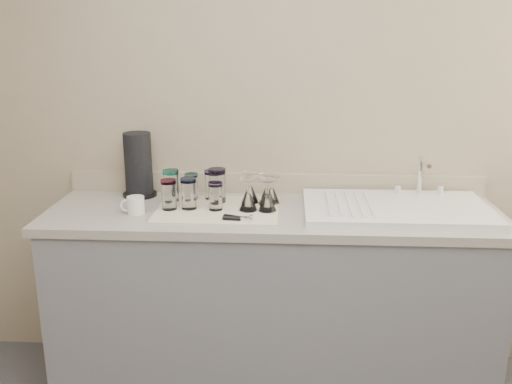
# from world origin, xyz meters

# --- Properties ---
(room_envelope) EXTENTS (3.54, 3.50, 2.52)m
(room_envelope) POSITION_xyz_m (0.00, 0.00, 1.56)
(room_envelope) COLOR #49494E
(room_envelope) RESTS_ON ground
(counter_unit) EXTENTS (2.06, 0.62, 0.90)m
(counter_unit) POSITION_xyz_m (0.00, 1.20, 0.45)
(counter_unit) COLOR slate
(counter_unit) RESTS_ON ground
(sink_unit) EXTENTS (0.82, 0.50, 0.22)m
(sink_unit) POSITION_xyz_m (0.55, 1.20, 0.92)
(sink_unit) COLOR white
(sink_unit) RESTS_ON counter_unit
(dish_towel) EXTENTS (0.55, 0.42, 0.01)m
(dish_towel) POSITION_xyz_m (-0.25, 1.19, 0.90)
(dish_towel) COLOR white
(dish_towel) RESTS_ON counter_unit
(tumbler_teal) EXTENTS (0.07, 0.07, 0.15)m
(tumbler_teal) POSITION_xyz_m (-0.49, 1.30, 0.98)
(tumbler_teal) COLOR white
(tumbler_teal) RESTS_ON dish_towel
(tumbler_cyan) EXTENTS (0.06, 0.06, 0.12)m
(tumbler_cyan) POSITION_xyz_m (-0.40, 1.34, 0.97)
(tumbler_cyan) COLOR white
(tumbler_cyan) RESTS_ON dish_towel
(tumbler_purple) EXTENTS (0.08, 0.08, 0.16)m
(tumbler_purple) POSITION_xyz_m (-0.27, 1.29, 0.99)
(tumbler_purple) COLOR white
(tumbler_purple) RESTS_ON dish_towel
(tumbler_magenta) EXTENTS (0.07, 0.07, 0.14)m
(tumbler_magenta) POSITION_xyz_m (-0.47, 1.17, 0.98)
(tumbler_magenta) COLOR white
(tumbler_magenta) RESTS_ON dish_towel
(tumbler_blue) EXTENTS (0.07, 0.07, 0.14)m
(tumbler_blue) POSITION_xyz_m (-0.38, 1.18, 0.98)
(tumbler_blue) COLOR white
(tumbler_blue) RESTS_ON dish_towel
(tumbler_lavender) EXTENTS (0.06, 0.06, 0.13)m
(tumbler_lavender) POSITION_xyz_m (-0.26, 1.17, 0.97)
(tumbler_lavender) COLOR white
(tumbler_lavender) RESTS_ON dish_towel
(tumbler_extra) EXTENTS (0.07, 0.07, 0.14)m
(tumbler_extra) POSITION_xyz_m (-0.30, 1.34, 0.98)
(tumbler_extra) COLOR white
(tumbler_extra) RESTS_ON dish_towel
(goblet_back_left) EXTENTS (0.08, 0.08, 0.15)m
(goblet_back_left) POSITION_xyz_m (-0.11, 1.29, 0.96)
(goblet_back_left) COLOR white
(goblet_back_left) RESTS_ON dish_towel
(goblet_back_right) EXTENTS (0.07, 0.07, 0.13)m
(goblet_back_right) POSITION_xyz_m (-0.01, 1.29, 0.95)
(goblet_back_right) COLOR white
(goblet_back_right) RESTS_ON dish_towel
(goblet_front_left) EXTENTS (0.08, 0.08, 0.15)m
(goblet_front_left) POSITION_xyz_m (-0.11, 1.17, 0.96)
(goblet_front_left) COLOR white
(goblet_front_left) RESTS_ON dish_towel
(goblet_front_right) EXTENTS (0.08, 0.08, 0.15)m
(goblet_front_right) POSITION_xyz_m (-0.03, 1.17, 0.96)
(goblet_front_right) COLOR white
(goblet_front_right) RESTS_ON dish_towel
(goblet_extra) EXTENTS (0.08, 0.08, 0.14)m
(goblet_extra) POSITION_xyz_m (-0.03, 1.27, 0.95)
(goblet_extra) COLOR white
(goblet_extra) RESTS_ON dish_towel
(can_opener) EXTENTS (0.14, 0.07, 0.02)m
(can_opener) POSITION_xyz_m (-0.15, 1.03, 0.92)
(can_opener) COLOR silver
(can_opener) RESTS_ON dish_towel
(white_mug) EXTENTS (0.11, 0.09, 0.08)m
(white_mug) POSITION_xyz_m (-0.61, 1.12, 0.94)
(white_mug) COLOR white
(white_mug) RESTS_ON counter_unit
(paper_towel_roll) EXTENTS (0.17, 0.17, 0.31)m
(paper_towel_roll) POSITION_xyz_m (-0.66, 1.40, 1.05)
(paper_towel_roll) COLOR black
(paper_towel_roll) RESTS_ON counter_unit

